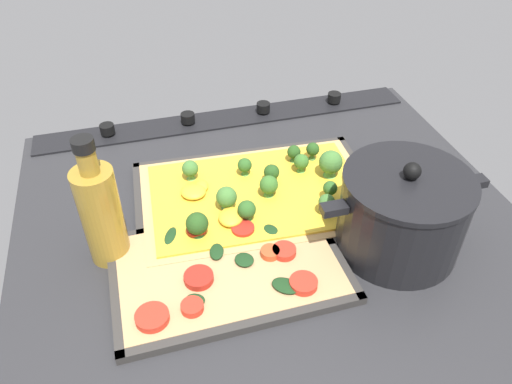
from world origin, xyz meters
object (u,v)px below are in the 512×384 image
(baking_tray_front, at_px, (258,199))
(broccoli_pizza, at_px, (262,193))
(baking_tray_back, at_px, (228,269))
(veggie_pizza_back, at_px, (228,267))
(cooking_pot, at_px, (402,213))
(oil_bottle, at_px, (101,212))

(baking_tray_front, height_order, broccoli_pizza, broccoli_pizza)
(baking_tray_front, bearing_deg, baking_tray_back, 59.25)
(veggie_pizza_back, bearing_deg, baking_tray_back, -95.90)
(baking_tray_front, height_order, cooking_pot, cooking_pot)
(broccoli_pizza, xyz_separation_m, oil_bottle, (0.25, 0.06, 0.06))
(cooking_pot, height_order, oil_bottle, oil_bottle)
(broccoli_pizza, relative_size, veggie_pizza_back, 1.26)
(baking_tray_back, distance_m, cooking_pot, 0.26)
(veggie_pizza_back, bearing_deg, cooking_pot, 177.10)
(baking_tray_front, relative_size, oil_bottle, 2.03)
(broccoli_pizza, height_order, oil_bottle, oil_bottle)
(baking_tray_front, distance_m, veggie_pizza_back, 0.16)
(baking_tray_front, relative_size, veggie_pizza_back, 1.35)
(oil_bottle, bearing_deg, cooking_pot, 167.22)
(oil_bottle, bearing_deg, veggie_pizza_back, 153.06)
(baking_tray_front, xyz_separation_m, baking_tray_back, (0.08, 0.14, 0.00))
(baking_tray_front, bearing_deg, cooking_pot, 138.18)
(oil_bottle, bearing_deg, baking_tray_back, 153.87)
(broccoli_pizza, relative_size, cooking_pot, 1.54)
(broccoli_pizza, xyz_separation_m, veggie_pizza_back, (0.09, 0.14, -0.01))
(veggie_pizza_back, height_order, oil_bottle, oil_bottle)
(broccoli_pizza, xyz_separation_m, cooking_pot, (-0.16, 0.15, 0.05))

